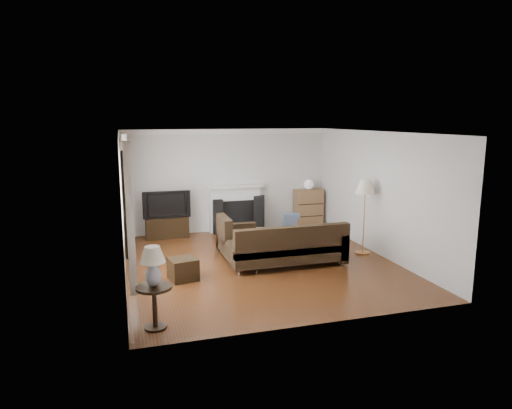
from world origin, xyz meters
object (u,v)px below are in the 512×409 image
object	(u,v)px
side_table	(155,307)
tv_stand	(167,227)
floor_lamp	(364,217)
coffee_table	(271,239)
bookshelf	(308,208)
sectional_sofa	(287,245)

from	to	relation	value
side_table	tv_stand	bearing A→B (deg)	82.52
side_table	floor_lamp	bearing A→B (deg)	27.51
coffee_table	floor_lamp	bearing A→B (deg)	-13.72
floor_lamp	tv_stand	bearing A→B (deg)	146.58
coffee_table	floor_lamp	size ratio (longest dim) A/B	0.65
bookshelf	floor_lamp	world-z (taller)	floor_lamp
tv_stand	coffee_table	world-z (taller)	tv_stand
tv_stand	sectional_sofa	world-z (taller)	sectional_sofa
bookshelf	floor_lamp	distance (m)	2.52
floor_lamp	side_table	bearing A→B (deg)	-152.49
bookshelf	coffee_table	distance (m)	2.19
tv_stand	bookshelf	distance (m)	3.59
sectional_sofa	side_table	size ratio (longest dim) A/B	4.05
tv_stand	floor_lamp	world-z (taller)	floor_lamp
bookshelf	side_table	size ratio (longest dim) A/B	1.66
tv_stand	side_table	world-z (taller)	side_table
tv_stand	side_table	bearing A→B (deg)	-97.48
bookshelf	coffee_table	xyz separation A→B (m)	(-1.52, -1.56, -0.29)
tv_stand	floor_lamp	xyz separation A→B (m)	(3.75, -2.47, 0.53)
side_table	coffee_table	bearing A→B (deg)	50.23
sectional_sofa	side_table	xyz separation A→B (m)	(-2.60, -2.02, -0.09)
sectional_sofa	coffee_table	distance (m)	1.22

